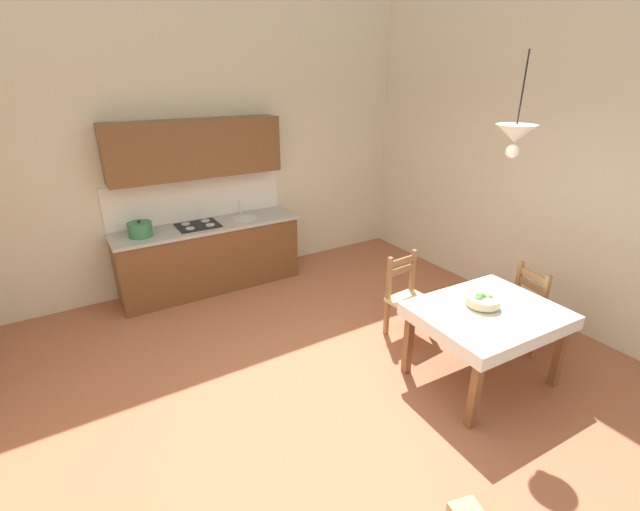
% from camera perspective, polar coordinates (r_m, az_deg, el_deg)
% --- Properties ---
extents(ground_plane, '(6.47, 6.46, 0.10)m').
position_cam_1_polar(ground_plane, '(4.29, 1.14, -17.46)').
color(ground_plane, '#A86042').
extents(wall_back, '(6.47, 0.12, 4.28)m').
position_cam_1_polar(wall_back, '(6.04, -14.88, 16.48)').
color(wall_back, beige).
rests_on(wall_back, ground_plane).
extents(wall_right, '(0.12, 6.46, 4.28)m').
position_cam_1_polar(wall_right, '(5.55, 29.25, 13.97)').
color(wall_right, beige).
rests_on(wall_right, ground_plane).
extents(kitchen_cabinetry, '(2.37, 0.63, 2.20)m').
position_cam_1_polar(kitchen_cabinetry, '(5.93, -14.63, 3.64)').
color(kitchen_cabinetry, brown).
rests_on(kitchen_cabinetry, ground_plane).
extents(dining_table, '(1.31, 1.07, 0.75)m').
position_cam_1_polar(dining_table, '(4.30, 20.85, -8.04)').
color(dining_table, brown).
rests_on(dining_table, ground_plane).
extents(dining_chair_kitchen_side, '(0.45, 0.45, 0.93)m').
position_cam_1_polar(dining_chair_kitchen_side, '(4.88, 11.48, -5.58)').
color(dining_chair_kitchen_side, '#D1BC89').
rests_on(dining_chair_kitchen_side, ground_plane).
extents(dining_chair_window_side, '(0.50, 0.50, 0.93)m').
position_cam_1_polar(dining_chair_window_side, '(5.12, 26.40, -6.26)').
color(dining_chair_window_side, '#D1BC89').
rests_on(dining_chair_window_side, ground_plane).
extents(fruit_bowl, '(0.30, 0.30, 0.12)m').
position_cam_1_polar(fruit_bowl, '(4.24, 20.41, -5.52)').
color(fruit_bowl, tan).
rests_on(fruit_bowl, dining_table).
extents(pendant_lamp, '(0.32, 0.32, 0.81)m').
position_cam_1_polar(pendant_lamp, '(3.93, 24.07, 14.15)').
color(pendant_lamp, black).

